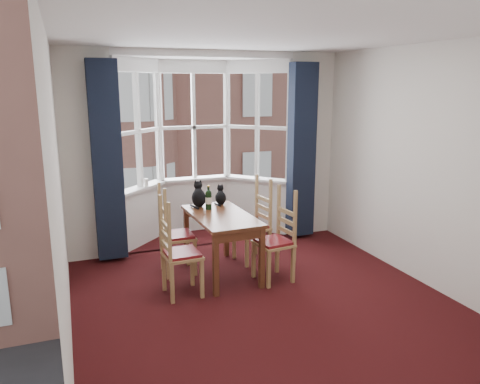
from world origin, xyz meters
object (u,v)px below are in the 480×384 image
dining_table (221,223)px  chair_right_near (280,242)px  chair_left_far (171,237)px  candle_tall (146,183)px  cat_left (199,196)px  wine_bottle (209,199)px  cat_right (221,197)px  chair_left_near (174,256)px  chair_right_far (257,226)px

dining_table → chair_right_near: chair_right_near is taller
chair_left_far → candle_tall: (-0.07, 1.26, 0.46)m
chair_right_near → cat_left: 1.24m
wine_bottle → cat_right: bearing=40.7°
dining_table → wine_bottle: bearing=103.1°
wine_bottle → candle_tall: size_ratio=2.66×
chair_left_near → cat_left: bearing=58.7°
wine_bottle → chair_right_far: bearing=0.3°
dining_table → cat_left: cat_left is taller
dining_table → cat_right: size_ratio=4.68×
chair_left_near → chair_right_near: (1.31, 0.01, 0.00)m
dining_table → candle_tall: bearing=113.6°
chair_left_near → chair_left_far: size_ratio=1.00×
cat_right → wine_bottle: 0.30m
chair_left_far → wine_bottle: wine_bottle is taller
cat_left → wine_bottle: size_ratio=1.13×
chair_left_near → chair_right_near: bearing=0.6°
dining_table → wine_bottle: 0.40m
chair_left_near → cat_left: cat_left is taller
chair_left_near → chair_right_near: 1.31m
chair_left_near → candle_tall: candle_tall is taller
chair_right_far → candle_tall: candle_tall is taller
dining_table → chair_right_near: 0.75m
cat_right → candle_tall: bearing=128.8°
chair_right_near → chair_right_far: bearing=90.3°
chair_left_near → chair_left_far: (0.10, 0.66, 0.00)m
chair_left_far → chair_right_far: size_ratio=1.00×
wine_bottle → candle_tall: (-0.59, 1.21, 0.02)m
chair_left_near → chair_right_near: size_ratio=1.00×
chair_left_far → chair_right_far: 1.20m
candle_tall → cat_left: bearing=-63.2°
dining_table → chair_left_far: bearing=156.9°
dining_table → candle_tall: size_ratio=10.85×
dining_table → chair_left_near: size_ratio=1.38×
chair_left_far → wine_bottle: bearing=5.4°
dining_table → chair_left_far: 0.67m
dining_table → wine_bottle: wine_bottle is taller
cat_left → cat_right: 0.30m
chair_left_near → chair_right_far: size_ratio=1.00×
chair_right_near → wine_bottle: wine_bottle is taller
dining_table → chair_left_far: size_ratio=1.38×
chair_left_near → wine_bottle: (0.62, 0.71, 0.44)m
chair_left_far → cat_left: bearing=28.5°
cat_right → chair_left_near: bearing=-133.3°
dining_table → chair_left_near: (-0.69, -0.41, -0.19)m
chair_right_far → candle_tall: (-1.27, 1.20, 0.46)m
cat_right → wine_bottle: wine_bottle is taller
cat_right → wine_bottle: bearing=-139.3°
chair_left_near → chair_left_far: bearing=81.0°
cat_right → candle_tall: (-0.81, 1.01, 0.05)m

